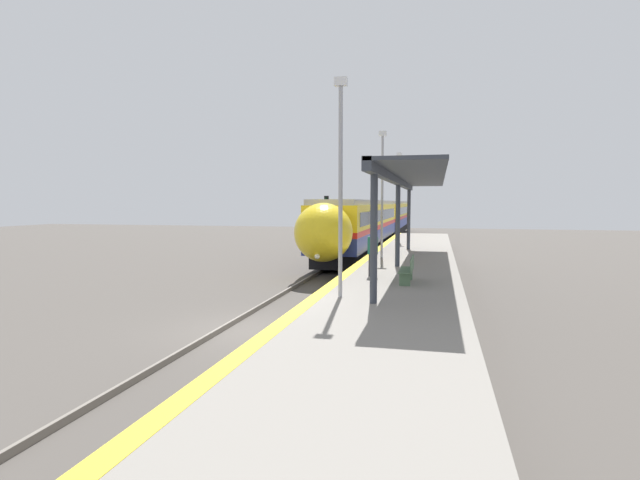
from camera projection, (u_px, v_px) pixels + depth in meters
The scene contains 12 objects.
ground_plane at pixel (250, 330), 14.36m from camera, with size 120.00×120.00×0.00m, color #4C4742.
rail_left at pixel (227, 326), 14.52m from camera, with size 0.08×90.00×0.15m, color slate.
rail_right at pixel (274, 329), 14.18m from camera, with size 0.08×90.00×0.15m, color slate.
train at pixel (378, 219), 44.14m from camera, with size 2.85×46.17×3.82m.
platform_right at pixel (383, 321), 13.44m from camera, with size 4.43×64.00×0.94m.
platform_bench at pixel (409, 269), 16.94m from camera, with size 0.44×1.79×0.89m.
person_waiting at pixel (373, 253), 18.50m from camera, with size 0.36×0.22×1.68m.
railway_signal at pixel (326, 219), 33.83m from camera, with size 0.28×0.28×4.12m.
lamppost_near at pixel (341, 175), 14.14m from camera, with size 0.36×0.20×6.23m.
lamppost_mid at pixel (382, 187), 24.59m from camera, with size 0.36×0.20×6.23m.
lamppost_far at pixel (399, 192), 35.05m from camera, with size 0.36×0.20×6.23m.
station_canopy at pixel (412, 182), 20.99m from camera, with size 2.02×19.19×3.83m.
Camera 1 is at (5.22, -13.28, 3.65)m, focal length 28.00 mm.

